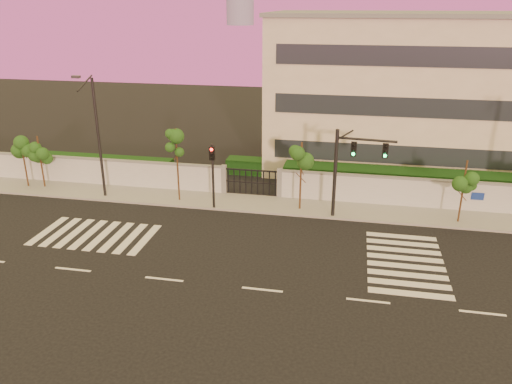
{
  "coord_description": "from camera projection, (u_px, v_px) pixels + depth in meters",
  "views": [
    {
      "loc": [
        3.72,
        -20.43,
        13.01
      ],
      "look_at": [
        -1.49,
        6.0,
        2.69
      ],
      "focal_mm": 35.0,
      "sensor_mm": 36.0,
      "label": 1
    }
  ],
  "objects": [
    {
      "name": "road_markings",
      "position": [
        247.0,
        251.0,
        27.77
      ],
      "size": [
        57.0,
        7.62,
        0.02
      ],
      "color": "silver",
      "rests_on": "ground"
    },
    {
      "name": "institutional_building",
      "position": [
        421.0,
        92.0,
        40.36
      ],
      "size": [
        24.4,
        12.4,
        12.25
      ],
      "color": "beige",
      "rests_on": "ground"
    },
    {
      "name": "sidewalk",
      "position": [
        291.0,
        206.0,
        33.63
      ],
      "size": [
        60.0,
        3.0,
        0.15
      ],
      "primitive_type": "cube",
      "color": "gray",
      "rests_on": "ground"
    },
    {
      "name": "streetlight_west",
      "position": [
        97.0,
        133.0,
        33.54
      ],
      "size": [
        0.52,
        2.11,
        8.76
      ],
      "color": "black",
      "rests_on": "ground"
    },
    {
      "name": "street_tree_d",
      "position": [
        302.0,
        161.0,
        31.93
      ],
      "size": [
        1.58,
        1.26,
        4.68
      ],
      "color": "#382314",
      "rests_on": "ground"
    },
    {
      "name": "ground",
      "position": [
        262.0,
        290.0,
        24.04
      ],
      "size": [
        120.0,
        120.0,
        0.0
      ],
      "primitive_type": "plane",
      "color": "black",
      "rests_on": "ground"
    },
    {
      "name": "street_tree_b",
      "position": [
        40.0,
        150.0,
        36.07
      ],
      "size": [
        1.54,
        1.23,
        3.99
      ],
      "color": "#382314",
      "rests_on": "ground"
    },
    {
      "name": "street_tree_a",
      "position": [
        23.0,
        150.0,
        36.18
      ],
      "size": [
        1.48,
        1.18,
        3.96
      ],
      "color": "#382314",
      "rests_on": "ground"
    },
    {
      "name": "traffic_signal_main",
      "position": [
        348.0,
        164.0,
        30.66
      ],
      "size": [
        3.66,
        0.52,
        5.8
      ],
      "rotation": [
        0.0,
        0.0,
        -0.1
      ],
      "color": "black",
      "rests_on": "ground"
    },
    {
      "name": "traffic_signal_secondary",
      "position": [
        213.0,
        169.0,
        32.31
      ],
      "size": [
        0.35,
        0.34,
        4.51
      ],
      "rotation": [
        0.0,
        0.0,
        -0.08
      ],
      "color": "black",
      "rests_on": "ground"
    },
    {
      "name": "perimeter_wall",
      "position": [
        295.0,
        185.0,
        34.63
      ],
      "size": [
        60.0,
        0.36,
        2.2
      ],
      "color": "#ADB0B4",
      "rests_on": "ground"
    },
    {
      "name": "street_tree_e",
      "position": [
        465.0,
        178.0,
        30.13
      ],
      "size": [
        1.38,
        1.1,
        4.14
      ],
      "color": "#382314",
      "rests_on": "ground"
    },
    {
      "name": "street_tree_c",
      "position": [
        177.0,
        149.0,
        33.27
      ],
      "size": [
        1.34,
        1.07,
        5.18
      ],
      "color": "#382314",
      "rests_on": "ground"
    },
    {
      "name": "hedge_row",
      "position": [
        314.0,
        177.0,
        37.04
      ],
      "size": [
        41.0,
        4.25,
        1.8
      ],
      "color": "black",
      "rests_on": "ground"
    }
  ]
}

